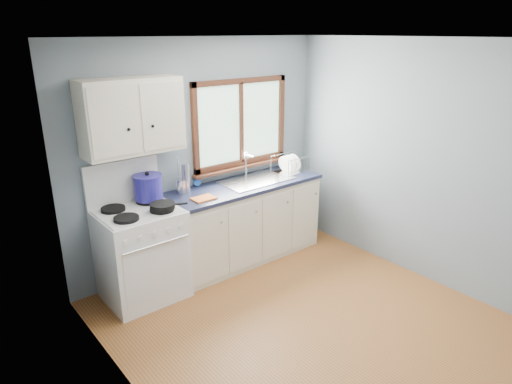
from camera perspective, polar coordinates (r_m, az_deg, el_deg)
floor at (r=4.38m, az=7.23°, el=-16.51°), size 3.20×3.60×0.02m
ceiling at (r=3.55m, az=9.05°, el=18.60°), size 3.20×3.60×0.02m
wall_back at (r=5.12m, az=-6.89°, el=4.64°), size 3.20×0.02×2.50m
wall_left at (r=2.90m, az=-14.53°, el=-7.83°), size 0.02×3.60×2.50m
wall_right at (r=5.03m, az=20.74°, el=3.23°), size 0.02×3.60×2.50m
gas_range at (r=4.69m, az=-14.16°, el=-7.19°), size 0.76×0.69×1.36m
base_cabinets at (r=5.34m, az=-1.46°, el=-4.14°), size 1.85×0.60×0.88m
countertop at (r=5.16m, az=-1.50°, el=0.85°), size 1.89×0.64×0.04m
sink at (r=5.28m, az=0.04°, el=0.82°), size 0.84×0.46×0.44m
window at (r=5.33m, az=-1.87°, el=7.87°), size 1.36×0.10×1.03m
upper_cabinets at (r=4.45m, az=-15.24°, el=9.12°), size 0.95×0.35×0.70m
skillet at (r=4.42m, az=-11.57°, el=-1.69°), size 0.38×0.31×0.05m
stockpot at (r=4.66m, az=-13.35°, el=0.64°), size 0.37×0.37×0.29m
utensil_crock at (r=4.89m, az=-9.30°, el=0.77°), size 0.13×0.13×0.39m
thermos at (r=4.87m, az=-8.73°, el=1.67°), size 0.10×0.10×0.32m
soap_bottle at (r=5.06m, az=-7.33°, el=1.90°), size 0.11×0.11×0.23m
dish_towel at (r=4.70m, az=-6.57°, el=-0.81°), size 0.23×0.17×0.02m
dish_rack at (r=5.59m, az=4.31°, el=3.11°), size 0.43×0.34×0.22m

